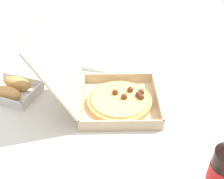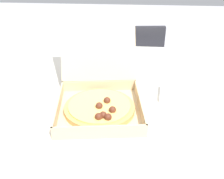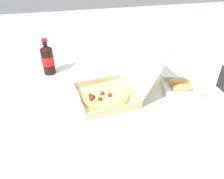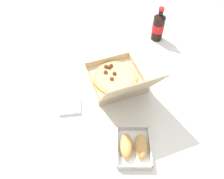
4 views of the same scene
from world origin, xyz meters
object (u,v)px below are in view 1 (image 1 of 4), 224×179
bread_side_box (12,89)px  cola_bottle (224,171)px  napkin_pile (98,63)px  paper_menu (90,179)px  pizza_box_open (110,95)px

bread_side_box → cola_bottle: (-0.36, -0.70, 0.07)m
cola_bottle → napkin_pile: cola_bottle is taller
napkin_pile → paper_menu: bearing=-173.9°
cola_bottle → paper_menu: bearing=88.2°
cola_bottle → paper_menu: cola_bottle is taller
paper_menu → bread_side_box: bearing=24.7°
napkin_pile → pizza_box_open: bearing=-163.4°
bread_side_box → cola_bottle: bearing=-117.3°
paper_menu → napkin_pile: 0.61m
napkin_pile → bread_side_box: bearing=130.2°
pizza_box_open → bread_side_box: pizza_box_open is taller
pizza_box_open → cola_bottle: size_ratio=2.02×
bread_side_box → cola_bottle: size_ratio=0.98×
cola_bottle → bread_side_box: bearing=62.7°
bread_side_box → paper_menu: (-0.35, -0.36, -0.02)m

